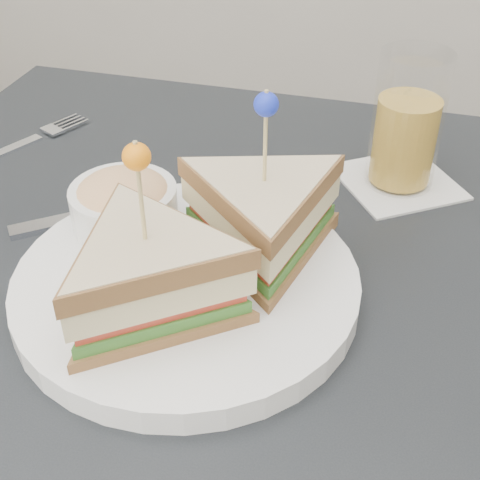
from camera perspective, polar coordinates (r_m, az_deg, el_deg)
table at (r=0.61m, az=-1.17°, el=-9.94°), size 0.80×0.80×0.75m
plate_meal at (r=0.53m, az=-3.87°, el=-0.77°), size 0.32×0.32×0.17m
cutlery_fork at (r=0.81m, az=-17.76°, el=7.99°), size 0.09×0.17×0.01m
cutlery_knife at (r=0.66m, az=-9.91°, el=2.74°), size 0.20×0.17×0.01m
drink_set at (r=0.69m, az=14.00°, el=9.18°), size 0.15×0.15×0.14m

